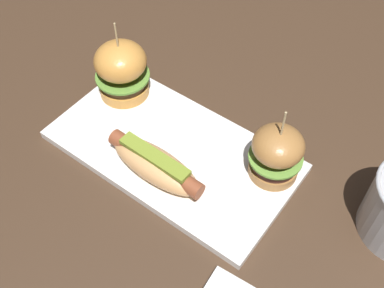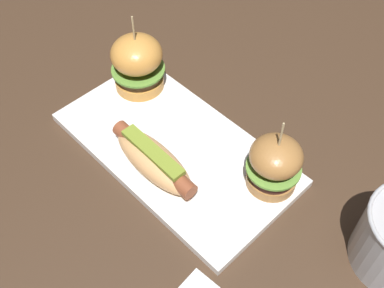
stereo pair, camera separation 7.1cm
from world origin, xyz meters
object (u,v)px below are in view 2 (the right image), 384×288
platter_main (175,148)px  slider_right (274,164)px  hot_dog (153,159)px  slider_left (137,63)px

platter_main → slider_right: (0.15, 0.06, 0.05)m
hot_dog → slider_right: slider_right is taller
platter_main → slider_left: bearing=161.1°
platter_main → slider_right: 0.17m
slider_right → hot_dog: bearing=-142.3°
hot_dog → slider_left: 0.19m
platter_main → slider_right: bearing=20.2°
platter_main → slider_left: slider_left is taller
slider_right → slider_left: bearing=-178.9°
platter_main → hot_dog: (0.01, -0.05, 0.03)m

